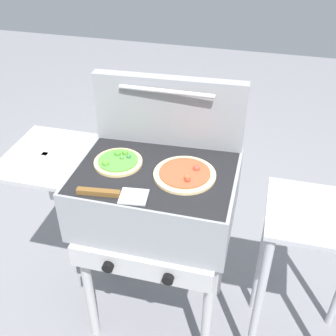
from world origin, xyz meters
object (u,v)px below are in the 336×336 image
pizza_pepperoni (185,174)px  pizza_veggie (118,161)px  grill (153,199)px  spatula (113,194)px  prep_table (313,258)px

pizza_pepperoni → pizza_veggie: (-0.28, 0.02, 0.00)m
pizza_pepperoni → pizza_veggie: size_ratio=1.24×
pizza_veggie → grill: bearing=-5.5°
grill → pizza_veggie: pizza_veggie is taller
grill → spatula: bearing=-116.9°
pizza_veggie → prep_table: size_ratio=0.24×
grill → pizza_pepperoni: size_ratio=3.97×
pizza_veggie → prep_table: pizza_veggie is taller
spatula → pizza_veggie: bearing=104.7°
pizza_pepperoni → spatula: (-0.23, -0.18, -0.00)m
prep_table → pizza_pepperoni: bearing=-179.1°
grill → pizza_pepperoni: 0.20m
pizza_veggie → spatula: pizza_veggie is taller
grill → pizza_veggie: (-0.15, 0.01, 0.15)m
pizza_veggie → pizza_pepperoni: bearing=-3.6°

